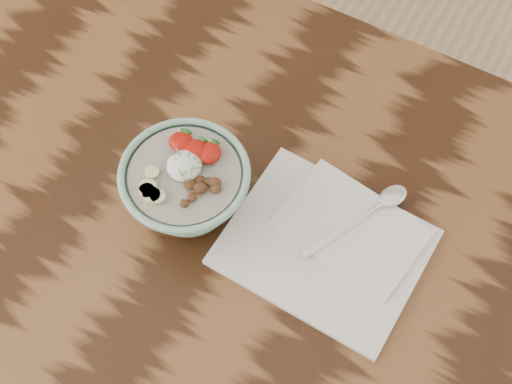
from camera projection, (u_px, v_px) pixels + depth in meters
table at (210, 253)px, 108.28cm from camera, size 160.00×90.00×75.00cm
breakfast_bowl at (187, 186)px, 96.31cm from camera, size 17.56×17.56×11.64cm
napkin at (330, 243)px, 98.13cm from camera, size 27.04×22.99×1.62cm
spoon at (379, 205)px, 99.42cm from camera, size 9.79×17.16×0.95cm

